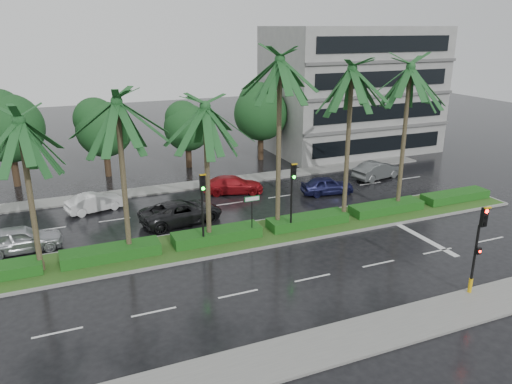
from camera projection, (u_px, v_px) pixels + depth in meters
name	position (u px, v px, depth m)	size (l,w,h in m)	color
ground	(271.00, 240.00, 29.37)	(120.00, 120.00, 0.00)	black
near_sidewalk	(375.00, 332.00, 20.46)	(40.00, 2.40, 0.12)	slate
far_sidewalk	(208.00, 183.00, 39.82)	(40.00, 2.00, 0.12)	slate
median	(264.00, 233.00, 30.22)	(36.00, 4.00, 0.15)	gray
hedge	(264.00, 227.00, 30.10)	(35.20, 1.40, 0.60)	#1B4413
lane_markings	(319.00, 235.00, 30.13)	(34.00, 13.06, 0.01)	silver
palm_row	(244.00, 98.00, 27.17)	(26.30, 4.20, 10.93)	#3A3021
signal_near	(478.00, 246.00, 22.63)	(0.34, 0.45, 4.36)	black
signal_median_left	(203.00, 200.00, 27.20)	(0.34, 0.42, 4.36)	black
signal_median_right	(292.00, 188.00, 29.24)	(0.34, 0.42, 4.36)	black
street_sign	(252.00, 206.00, 28.75)	(0.95, 0.09, 2.60)	black
bg_trees	(196.00, 114.00, 43.56)	(33.39, 5.52, 7.98)	#312416
building	(351.00, 90.00, 49.51)	(16.00, 10.00, 12.00)	gray
car_silver	(20.00, 239.00, 27.70)	(4.41, 1.78, 1.50)	#ACAEB4
car_white	(95.00, 202.00, 33.83)	(3.86, 1.35, 1.27)	silver
car_darkgrey	(181.00, 212.00, 31.81)	(5.31, 2.45, 1.48)	black
car_red	(233.00, 185.00, 37.53)	(4.51, 1.83, 1.31)	maroon
car_blue	(327.00, 185.00, 37.31)	(3.93, 1.58, 1.34)	#151741
car_grey	(377.00, 170.00, 41.02)	(4.41, 1.54, 1.45)	#4D5051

